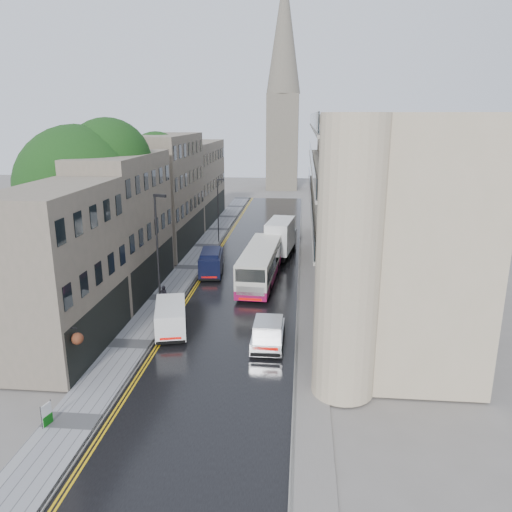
% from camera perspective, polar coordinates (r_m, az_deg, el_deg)
% --- Properties ---
extents(ground, '(200.00, 200.00, 0.00)m').
position_cam_1_polar(ground, '(22.50, -8.55, -22.84)').
color(ground, slate).
rests_on(ground, ground).
extents(road, '(9.00, 85.00, 0.02)m').
position_cam_1_polar(road, '(46.87, -0.60, -1.59)').
color(road, black).
rests_on(road, ground).
extents(left_sidewalk, '(2.70, 85.00, 0.12)m').
position_cam_1_polar(left_sidewalk, '(47.80, -7.59, -1.33)').
color(left_sidewalk, gray).
rests_on(left_sidewalk, ground).
extents(right_sidewalk, '(1.80, 85.00, 0.12)m').
position_cam_1_polar(right_sidewalk, '(46.62, 6.02, -1.71)').
color(right_sidewalk, slate).
rests_on(right_sidewalk, ground).
extents(old_shop_row, '(4.50, 56.00, 12.00)m').
position_cam_1_polar(old_shop_row, '(49.73, -11.27, 6.21)').
color(old_shop_row, gray).
rests_on(old_shop_row, ground).
extents(modern_block, '(8.00, 40.00, 14.00)m').
position_cam_1_polar(modern_block, '(43.92, 12.73, 6.22)').
color(modern_block, '#C8B495').
rests_on(modern_block, ground).
extents(church_spire, '(6.40, 6.40, 40.00)m').
position_cam_1_polar(church_spire, '(99.27, 3.15, 19.19)').
color(church_spire, '#716959').
rests_on(church_spire, ground).
extents(tree_near, '(10.56, 10.56, 13.89)m').
position_cam_1_polar(tree_near, '(41.40, -19.32, 5.08)').
color(tree_near, black).
rests_on(tree_near, ground).
extents(tree_far, '(9.24, 9.24, 12.46)m').
position_cam_1_polar(tree_far, '(53.34, -13.23, 6.98)').
color(tree_far, black).
rests_on(tree_far, ground).
extents(cream_bus, '(3.14, 11.32, 3.05)m').
position_cam_1_polar(cream_bus, '(40.31, -1.77, -2.22)').
color(cream_bus, silver).
rests_on(cream_bus, road).
extents(white_lorry, '(3.11, 7.66, 3.91)m').
position_cam_1_polar(white_lorry, '(49.55, 1.39, 1.72)').
color(white_lorry, white).
rests_on(white_lorry, road).
extents(silver_hatchback, '(1.91, 4.33, 1.62)m').
position_cam_1_polar(silver_hatchback, '(30.41, -0.48, -9.86)').
color(silver_hatchback, '#AAABAF').
rests_on(silver_hatchback, road).
extents(white_van, '(2.93, 4.79, 2.02)m').
position_cam_1_polar(white_van, '(32.39, -11.33, -8.13)').
color(white_van, white).
rests_on(white_van, road).
extents(navy_van, '(2.38, 4.93, 2.43)m').
position_cam_1_polar(navy_van, '(43.80, -6.46, -1.27)').
color(navy_van, black).
rests_on(navy_van, road).
extents(pedestrian, '(0.66, 0.50, 1.63)m').
position_cam_1_polar(pedestrian, '(38.13, -10.46, -4.52)').
color(pedestrian, black).
rests_on(pedestrian, left_sidewalk).
extents(lamp_post_near, '(1.00, 0.53, 8.70)m').
position_cam_1_polar(lamp_post_near, '(35.70, -11.16, -0.00)').
color(lamp_post_near, black).
rests_on(lamp_post_near, left_sidewalk).
extents(lamp_post_far, '(0.82, 0.33, 7.13)m').
position_cam_1_polar(lamp_post_far, '(56.20, -4.36, 5.15)').
color(lamp_post_far, black).
rests_on(lamp_post_far, left_sidewalk).
extents(estate_sign, '(0.24, 0.64, 1.07)m').
position_cam_1_polar(estate_sign, '(26.05, -22.81, -16.35)').
color(estate_sign, silver).
rests_on(estate_sign, left_sidewalk).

